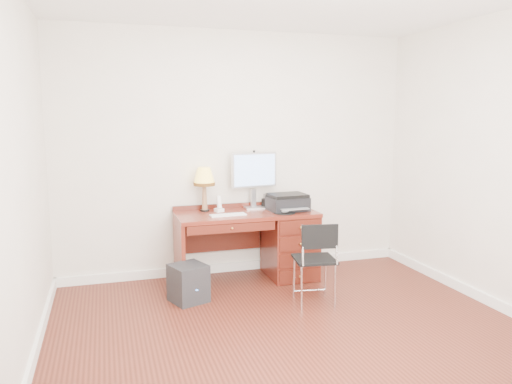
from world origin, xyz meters
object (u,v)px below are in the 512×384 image
object	(u,v)px
desk	(274,240)
printer	(288,202)
phone	(219,207)
monitor	(255,173)
leg_lamp	(204,179)
chair	(317,255)
equipment_box	(188,283)

from	to	relation	value
desk	printer	world-z (taller)	printer
phone	printer	bearing A→B (deg)	-28.25
monitor	printer	size ratio (longest dim) A/B	1.45
printer	phone	bearing A→B (deg)	166.06
desk	leg_lamp	size ratio (longest dim) A/B	3.15
monitor	chair	size ratio (longest dim) A/B	0.78
chair	printer	bearing A→B (deg)	97.15
phone	chair	bearing A→B (deg)	-72.54
monitor	printer	world-z (taller)	monitor
desk	phone	xyz separation A→B (m)	(-0.60, 0.11, 0.39)
monitor	chair	xyz separation A→B (m)	(0.28, -1.12, -0.66)
desk	phone	bearing A→B (deg)	169.61
monitor	leg_lamp	distance (m)	0.58
printer	chair	world-z (taller)	printer
printer	chair	size ratio (longest dim) A/B	0.54
desk	leg_lamp	distance (m)	1.02
monitor	phone	xyz separation A→B (m)	(-0.44, -0.12, -0.34)
printer	leg_lamp	bearing A→B (deg)	162.67
leg_lamp	chair	xyz separation A→B (m)	(0.85, -1.08, -0.61)
phone	equipment_box	distance (m)	0.95
printer	phone	xyz separation A→B (m)	(-0.74, 0.13, -0.04)
monitor	equipment_box	xyz separation A→B (m)	(-0.88, -0.69, -0.96)
printer	phone	distance (m)	0.75
leg_lamp	equipment_box	distance (m)	1.17
leg_lamp	phone	distance (m)	0.34
printer	equipment_box	size ratio (longest dim) A/B	1.18
leg_lamp	monitor	bearing A→B (deg)	3.77
leg_lamp	equipment_box	xyz separation A→B (m)	(-0.30, -0.66, -0.92)
phone	equipment_box	size ratio (longest dim) A/B	0.48
monitor	chair	distance (m)	1.33
desk	leg_lamp	bearing A→B (deg)	165.60
phone	chair	distance (m)	1.27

